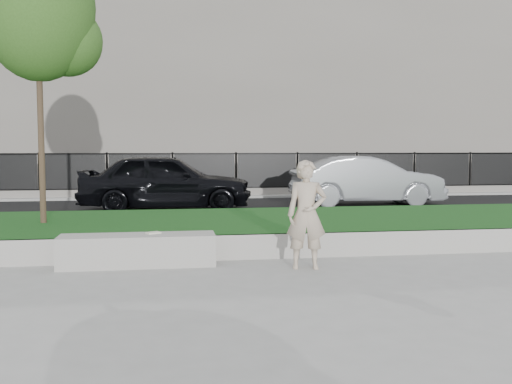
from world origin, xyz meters
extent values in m
plane|color=gray|center=(0.00, 0.00, 0.00)|extent=(90.00, 90.00, 0.00)
cube|color=#0E3913|center=(0.00, 3.00, 0.20)|extent=(34.00, 4.00, 0.40)
cube|color=gray|center=(0.00, 1.04, 0.20)|extent=(34.00, 0.08, 0.40)
cube|color=black|center=(0.00, 8.50, 0.02)|extent=(34.00, 7.00, 0.04)
cube|color=gray|center=(0.00, 13.00, 0.06)|extent=(34.00, 3.00, 0.12)
cube|color=slate|center=(0.00, 12.00, 0.24)|extent=(32.00, 0.30, 0.24)
cube|color=black|center=(0.00, 12.00, 0.87)|extent=(32.00, 0.04, 1.50)
cube|color=black|center=(0.00, 12.00, 1.57)|extent=(32.00, 0.05, 0.05)
cube|color=black|center=(0.00, 12.00, 0.37)|extent=(32.00, 0.05, 0.05)
cube|color=slate|center=(0.00, 20.00, 5.00)|extent=(34.00, 10.00, 10.00)
cube|color=gray|center=(-1.20, 0.80, 0.24)|extent=(2.31, 0.58, 0.47)
imported|color=#B9A68E|center=(1.26, 0.25, 0.80)|extent=(0.63, 0.47, 1.59)
cube|color=beige|center=(-0.97, 0.89, 0.48)|extent=(0.25, 0.22, 0.02)
cylinder|color=#38281C|center=(-3.01, 3.03, 2.71)|extent=(0.11, 0.11, 4.62)
ellipsoid|color=#2E551C|center=(-3.01, 3.03, 4.28)|extent=(2.03, 2.03, 2.64)
sphere|color=#2E551C|center=(-2.55, 3.21, 3.73)|extent=(1.29, 1.29, 1.29)
imported|color=black|center=(-0.81, 8.07, 0.84)|extent=(4.81, 2.21, 1.60)
imported|color=#919499|center=(5.16, 8.61, 0.78)|extent=(4.53, 1.68, 1.48)
camera|label=1|loc=(-0.72, -7.83, 1.77)|focal=40.00mm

